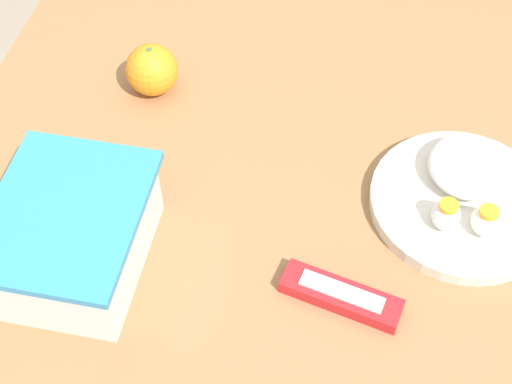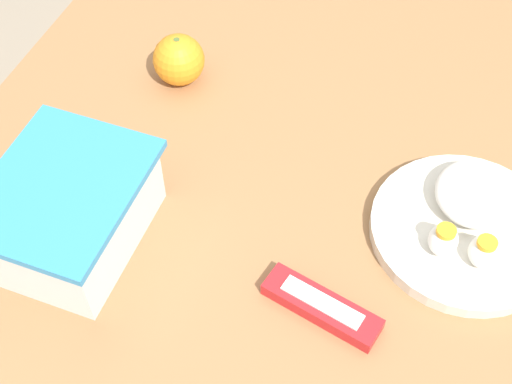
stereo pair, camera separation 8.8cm
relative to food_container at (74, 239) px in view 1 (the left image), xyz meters
name	(u,v)px [view 1 (the left image)]	position (x,y,z in m)	size (l,w,h in m)	color
table	(264,228)	(0.17, -0.19, -0.16)	(1.00, 0.86, 0.71)	#996B42
food_container	(74,239)	(0.00, 0.00, 0.00)	(0.21, 0.17, 0.10)	white
orange_fruit	(152,70)	(0.30, 0.00, -0.01)	(0.07, 0.07, 0.07)	orange
rice_plate	(463,193)	(0.18, -0.44, -0.03)	(0.23, 0.23, 0.06)	silver
candy_bar	(341,296)	(0.01, -0.31, -0.04)	(0.07, 0.14, 0.02)	red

